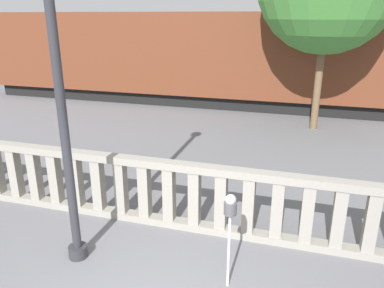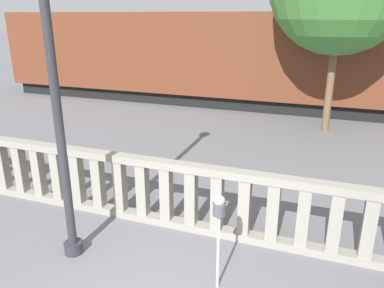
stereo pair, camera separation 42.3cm
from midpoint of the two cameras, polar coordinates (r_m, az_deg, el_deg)
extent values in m
cube|color=gray|center=(7.11, 3.54, -12.72)|extent=(14.09, 0.24, 0.14)
cube|color=gray|center=(6.57, 3.74, -3.99)|extent=(14.09, 0.24, 0.14)
cube|color=gray|center=(9.18, -25.71, -3.02)|extent=(0.20, 0.20, 1.03)
cube|color=gray|center=(8.85, -23.45, -3.50)|extent=(0.20, 0.20, 1.03)
cube|color=gray|center=(8.53, -21.01, -4.00)|extent=(0.20, 0.20, 1.03)
cube|color=gray|center=(8.22, -18.39, -4.54)|extent=(0.20, 0.20, 1.03)
cube|color=gray|center=(7.94, -15.57, -5.10)|extent=(0.20, 0.20, 1.03)
cube|color=gray|center=(7.68, -12.54, -5.69)|extent=(0.20, 0.20, 1.03)
cube|color=gray|center=(7.44, -9.30, -6.31)|extent=(0.20, 0.20, 1.03)
cube|color=gray|center=(7.23, -5.85, -6.93)|extent=(0.20, 0.20, 1.03)
cube|color=gray|center=(7.04, -2.20, -7.57)|extent=(0.20, 0.20, 1.03)
cube|color=gray|center=(6.89, 1.65, -8.21)|extent=(0.20, 0.20, 1.03)
cube|color=gray|center=(6.77, 5.66, -8.83)|extent=(0.20, 0.20, 1.03)
cube|color=gray|center=(6.68, 9.82, -9.43)|extent=(0.20, 0.20, 1.03)
cube|color=gray|center=(6.63, 14.08, -9.99)|extent=(0.20, 0.20, 1.03)
cube|color=gray|center=(6.61, 18.39, -10.50)|extent=(0.20, 0.20, 1.03)
cube|color=gray|center=(6.63, 22.71, -10.95)|extent=(0.20, 0.20, 1.03)
cube|color=gray|center=(6.69, 26.99, -11.34)|extent=(0.20, 0.20, 1.03)
cylinder|color=#2D2D33|center=(6.78, -15.84, -14.93)|extent=(0.31, 0.31, 0.20)
cylinder|color=#2D2D33|center=(5.76, -18.31, 8.69)|extent=(0.14, 0.14, 5.33)
cylinder|color=silver|center=(5.59, 6.25, -16.09)|extent=(0.04, 0.04, 1.20)
cylinder|color=#4C4C51|center=(5.23, 6.53, -9.86)|extent=(0.18, 0.18, 0.18)
sphere|color=#B2B7BC|center=(5.16, 6.58, -8.59)|extent=(0.15, 0.15, 0.15)
cube|color=black|center=(16.80, 9.74, 6.60)|extent=(23.44, 2.10, 0.55)
cube|color=brown|center=(16.50, 10.12, 13.31)|extent=(23.91, 2.62, 3.40)
cylinder|color=brown|center=(13.59, 21.12, 8.25)|extent=(0.25, 0.25, 3.13)
camera|label=1|loc=(0.21, -88.41, 0.55)|focal=35.00mm
camera|label=2|loc=(0.21, 91.59, -0.55)|focal=35.00mm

